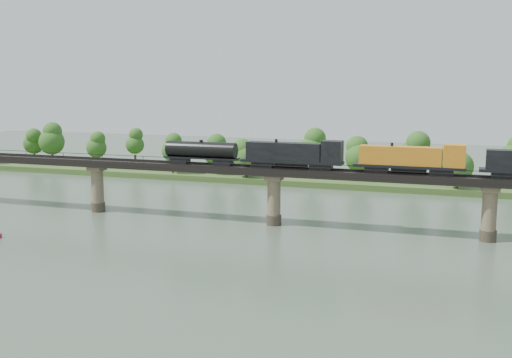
% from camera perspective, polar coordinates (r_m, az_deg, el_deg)
% --- Properties ---
extents(ground, '(400.00, 400.00, 0.00)m').
position_cam_1_polar(ground, '(100.21, -3.46, -7.80)').
color(ground, '#3B4B3D').
rests_on(ground, ground).
extents(far_bank, '(300.00, 24.00, 1.60)m').
position_cam_1_polar(far_bank, '(179.78, 6.71, -0.00)').
color(far_bank, '#334F1F').
rests_on(far_bank, ground).
extents(bridge, '(236.00, 30.00, 11.50)m').
position_cam_1_polar(bridge, '(126.42, 1.61, -1.67)').
color(bridge, '#473A2D').
rests_on(bridge, ground).
extents(bridge_superstructure, '(220.00, 4.90, 0.75)m').
position_cam_1_polar(bridge_superstructure, '(125.39, 1.62, 1.17)').
color(bridge_superstructure, black).
rests_on(bridge_superstructure, bridge).
extents(far_treeline, '(289.06, 17.54, 13.60)m').
position_cam_1_polar(far_treeline, '(176.22, 3.84, 2.49)').
color(far_treeline, '#382619').
rests_on(far_treeline, far_bank).
extents(freight_train, '(81.28, 3.17, 5.59)m').
position_cam_1_polar(freight_train, '(121.05, 10.05, 1.89)').
color(freight_train, black).
rests_on(freight_train, bridge).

